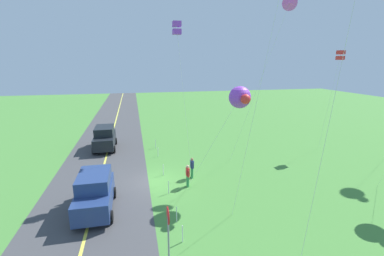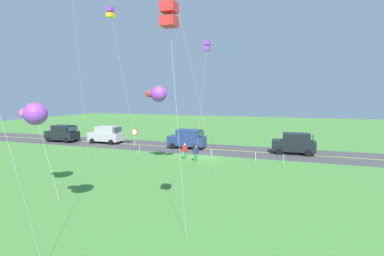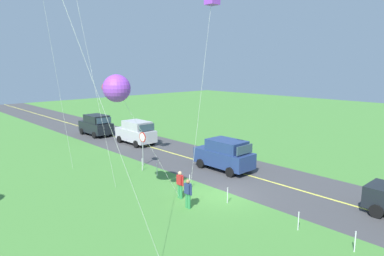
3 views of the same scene
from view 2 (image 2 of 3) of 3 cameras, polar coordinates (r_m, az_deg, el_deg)
name	(u,v)px [view 2 (image 2 of 3)]	position (r m, az deg, el deg)	size (l,w,h in m)	color
ground_plane	(203,157)	(29.87, 2.12, -5.67)	(120.00, 120.00, 0.10)	#478438
asphalt_road	(213,149)	(33.63, 4.11, -4.24)	(120.00, 7.00, 0.00)	#424244
road_centre_stripe	(213,149)	(33.63, 4.11, -4.23)	(120.00, 0.16, 0.00)	#E5E04C
car_suv_foreground	(187,139)	(34.11, -0.91, -2.11)	(4.40, 2.12, 2.24)	navy
car_parked_west_near	(294,143)	(32.62, 19.62, -2.87)	(4.40, 2.12, 2.24)	black
car_parked_east_far	(63,133)	(42.84, -24.25, -0.94)	(4.40, 2.12, 2.24)	black
car_parked_east_near	(106,134)	(39.46, -16.62, -1.22)	(4.40, 2.12, 2.24)	#B7B7BC
stop_sign	(134,135)	(32.85, -11.33, -1.42)	(0.76, 0.08, 2.56)	gray
person_adult_near	(185,151)	(28.06, -1.46, -4.55)	(0.58, 0.22, 1.60)	#338C4C
person_adult_companion	(196,153)	(27.07, 0.75, -4.95)	(0.58, 0.22, 1.60)	#338C4C
kite_red_low	(158,94)	(25.17, -6.73, 6.73)	(2.40, 3.84, 7.06)	silver
kite_blue_mid	(207,46)	(27.55, 2.95, 15.88)	(1.06, 1.18, 11.20)	silver
kite_yellow_high	(35,114)	(20.21, -28.72, 2.48)	(3.56, 1.54, 5.78)	silver
kite_orange_near	(169,15)	(11.40, -4.55, 21.35)	(0.60, 1.25, 9.57)	silver
kite_cyan_top	(111,13)	(28.32, -15.83, 21.07)	(1.99, 1.73, 13.97)	silver
fence_post_0	(284,159)	(27.85, 17.68, -5.80)	(0.05, 0.05, 0.90)	silver
fence_post_1	(256,157)	(28.01, 12.47, -5.58)	(0.05, 0.05, 0.90)	silver
fence_post_2	(212,154)	(28.80, 3.89, -5.12)	(0.05, 0.05, 0.90)	silver
fence_post_3	(183,152)	(29.73, -1.85, -4.74)	(0.05, 0.05, 0.90)	silver
fence_post_4	(154,150)	(31.05, -7.58, -4.32)	(0.05, 0.05, 0.90)	silver
fence_post_5	(139,149)	(31.86, -10.40, -4.10)	(0.05, 0.05, 0.90)	silver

